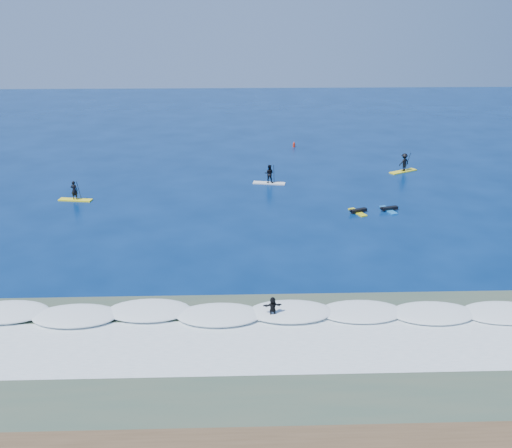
{
  "coord_description": "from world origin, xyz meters",
  "views": [
    {
      "loc": [
        -1.85,
        -37.9,
        16.49
      ],
      "look_at": [
        -0.54,
        2.62,
        0.6
      ],
      "focal_mm": 40.0,
      "sensor_mm": 36.0,
      "label": 1
    }
  ],
  "objects_px": {
    "prone_paddler_far": "(389,209)",
    "wave_surfer": "(273,308)",
    "prone_paddler_near": "(358,211)",
    "marker_buoy": "(294,145)",
    "sup_paddler_left": "(75,193)",
    "sup_paddler_center": "(269,175)",
    "sup_paddler_right": "(404,164)"
  },
  "relations": [
    {
      "from": "sup_paddler_center",
      "to": "sup_paddler_right",
      "type": "distance_m",
      "value": 14.58
    },
    {
      "from": "prone_paddler_near",
      "to": "marker_buoy",
      "type": "xyz_separation_m",
      "value": [
        -3.16,
        23.1,
        0.16
      ]
    },
    {
      "from": "marker_buoy",
      "to": "prone_paddler_near",
      "type": "bearing_deg",
      "value": -82.21
    },
    {
      "from": "sup_paddler_left",
      "to": "sup_paddler_center",
      "type": "relative_size",
      "value": 0.95
    },
    {
      "from": "sup_paddler_center",
      "to": "marker_buoy",
      "type": "bearing_deg",
      "value": 85.97
    },
    {
      "from": "sup_paddler_right",
      "to": "wave_surfer",
      "type": "height_order",
      "value": "sup_paddler_right"
    },
    {
      "from": "marker_buoy",
      "to": "sup_paddler_center",
      "type": "bearing_deg",
      "value": -104.54
    },
    {
      "from": "prone_paddler_far",
      "to": "marker_buoy",
      "type": "relative_size",
      "value": 3.05
    },
    {
      "from": "prone_paddler_far",
      "to": "marker_buoy",
      "type": "distance_m",
      "value": 23.4
    },
    {
      "from": "sup_paddler_right",
      "to": "prone_paddler_far",
      "type": "relative_size",
      "value": 1.47
    },
    {
      "from": "sup_paddler_center",
      "to": "wave_surfer",
      "type": "xyz_separation_m",
      "value": [
        -1.17,
        -25.32,
        -0.09
      ]
    },
    {
      "from": "wave_surfer",
      "to": "marker_buoy",
      "type": "bearing_deg",
      "value": 76.33
    },
    {
      "from": "sup_paddler_left",
      "to": "wave_surfer",
      "type": "xyz_separation_m",
      "value": [
        16.29,
        -20.88,
        0.08
      ]
    },
    {
      "from": "marker_buoy",
      "to": "sup_paddler_left",
      "type": "bearing_deg",
      "value": -138.06
    },
    {
      "from": "sup_paddler_left",
      "to": "wave_surfer",
      "type": "height_order",
      "value": "sup_paddler_left"
    },
    {
      "from": "prone_paddler_far",
      "to": "wave_surfer",
      "type": "xyz_separation_m",
      "value": [
        -10.84,
        -17.33,
        0.57
      ]
    },
    {
      "from": "sup_paddler_left",
      "to": "prone_paddler_far",
      "type": "height_order",
      "value": "sup_paddler_left"
    },
    {
      "from": "sup_paddler_left",
      "to": "prone_paddler_far",
      "type": "xyz_separation_m",
      "value": [
        27.13,
        -3.55,
        -0.5
      ]
    },
    {
      "from": "sup_paddler_center",
      "to": "wave_surfer",
      "type": "bearing_deg",
      "value": -82.13
    },
    {
      "from": "sup_paddler_center",
      "to": "sup_paddler_left",
      "type": "bearing_deg",
      "value": -155.23
    },
    {
      "from": "sup_paddler_right",
      "to": "sup_paddler_center",
      "type": "bearing_deg",
      "value": 165.64
    },
    {
      "from": "sup_paddler_right",
      "to": "prone_paddler_near",
      "type": "height_order",
      "value": "sup_paddler_right"
    },
    {
      "from": "prone_paddler_far",
      "to": "wave_surfer",
      "type": "relative_size",
      "value": 1.23
    },
    {
      "from": "sup_paddler_left",
      "to": "sup_paddler_center",
      "type": "distance_m",
      "value": 18.01
    },
    {
      "from": "sup_paddler_right",
      "to": "prone_paddler_near",
      "type": "bearing_deg",
      "value": -149.48
    },
    {
      "from": "sup_paddler_left",
      "to": "sup_paddler_right",
      "type": "relative_size",
      "value": 0.95
    },
    {
      "from": "sup_paddler_right",
      "to": "prone_paddler_near",
      "type": "relative_size",
      "value": 1.5
    },
    {
      "from": "marker_buoy",
      "to": "sup_paddler_right",
      "type": "bearing_deg",
      "value": -46.9
    },
    {
      "from": "sup_paddler_center",
      "to": "wave_surfer",
      "type": "height_order",
      "value": "sup_paddler_center"
    },
    {
      "from": "sup_paddler_center",
      "to": "wave_surfer",
      "type": "relative_size",
      "value": 1.82
    },
    {
      "from": "sup_paddler_left",
      "to": "marker_buoy",
      "type": "distance_m",
      "value": 28.59
    },
    {
      "from": "sup_paddler_left",
      "to": "marker_buoy",
      "type": "xyz_separation_m",
      "value": [
        21.26,
        19.1,
        -0.34
      ]
    }
  ]
}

